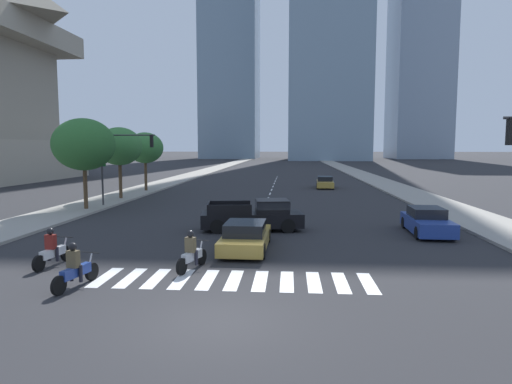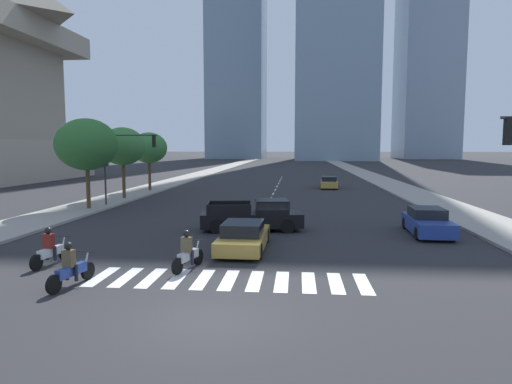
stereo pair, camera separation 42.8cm
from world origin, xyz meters
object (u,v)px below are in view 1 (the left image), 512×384
(motorcycle_trailing, at_px, (53,251))
(motorcycle_third, at_px, (192,254))
(traffic_signal_far, at_px, (122,154))
(street_tree_third, at_px, (145,148))
(street_tree_nearest, at_px, (84,145))
(sedan_gold_0, at_px, (246,237))
(street_tree_second, at_px, (119,146))
(sedan_gold_1, at_px, (325,183))
(pickup_truck, at_px, (257,215))
(motorcycle_lead, at_px, (75,270))
(sedan_blue_2, at_px, (427,222))

(motorcycle_trailing, height_order, motorcycle_third, same)
(traffic_signal_far, relative_size, street_tree_third, 0.97)
(motorcycle_third, relative_size, street_tree_nearest, 0.32)
(sedan_gold_0, distance_m, street_tree_second, 22.04)
(sedan_gold_1, bearing_deg, pickup_truck, -9.33)
(motorcycle_third, relative_size, sedan_gold_1, 0.44)
(motorcycle_lead, relative_size, street_tree_second, 0.36)
(motorcycle_trailing, distance_m, street_tree_nearest, 15.91)
(motorcycle_lead, bearing_deg, sedan_gold_0, -29.62)
(motorcycle_third, height_order, street_tree_nearest, street_tree_nearest)
(motorcycle_lead, distance_m, sedan_blue_2, 17.20)
(motorcycle_third, relative_size, street_tree_second, 0.34)
(street_tree_third, bearing_deg, sedan_gold_0, -62.93)
(motorcycle_lead, distance_m, motorcycle_third, 4.02)
(street_tree_nearest, relative_size, street_tree_third, 1.10)
(motorcycle_third, distance_m, traffic_signal_far, 19.01)
(street_tree_third, bearing_deg, traffic_signal_far, -80.25)
(street_tree_nearest, bearing_deg, motorcycle_trailing, -69.24)
(motorcycle_lead, height_order, street_tree_second, street_tree_second)
(sedan_gold_1, relative_size, street_tree_third, 0.80)
(pickup_truck, distance_m, street_tree_second, 18.57)
(motorcycle_trailing, distance_m, motorcycle_third, 5.38)
(sedan_gold_1, distance_m, street_tree_nearest, 26.63)
(motorcycle_trailing, relative_size, traffic_signal_far, 0.39)
(motorcycle_trailing, height_order, sedan_gold_0, motorcycle_trailing)
(motorcycle_trailing, xyz_separation_m, street_tree_third, (-5.45, 27.65, 3.82))
(sedan_blue_2, height_order, street_tree_nearest, street_tree_nearest)
(street_tree_nearest, bearing_deg, street_tree_second, 90.00)
(pickup_truck, xyz_separation_m, sedan_blue_2, (8.91, -0.29, -0.18))
(motorcycle_third, distance_m, sedan_blue_2, 13.18)
(street_tree_third, bearing_deg, motorcycle_third, -68.69)
(street_tree_third, bearing_deg, pickup_truck, -57.42)
(motorcycle_third, relative_size, street_tree_third, 0.35)
(sedan_gold_0, bearing_deg, sedan_blue_2, -63.11)
(motorcycle_lead, xyz_separation_m, street_tree_nearest, (-7.55, 16.81, 4.09))
(motorcycle_lead, bearing_deg, pickup_truck, -14.74)
(sedan_gold_0, height_order, sedan_gold_1, sedan_gold_0)
(sedan_gold_0, relative_size, traffic_signal_far, 0.84)
(motorcycle_lead, bearing_deg, motorcycle_third, -42.96)
(street_tree_nearest, bearing_deg, traffic_signal_far, 45.53)
(traffic_signal_far, bearing_deg, street_tree_nearest, -134.47)
(traffic_signal_far, distance_m, street_tree_second, 4.99)
(motorcycle_third, bearing_deg, sedan_gold_0, -9.91)
(motorcycle_lead, relative_size, sedan_gold_1, 0.47)
(sedan_gold_1, bearing_deg, sedan_gold_0, -7.73)
(sedan_gold_0, xyz_separation_m, street_tree_second, (-12.50, 17.72, 3.96))
(sedan_blue_2, distance_m, street_tree_second, 25.67)
(motorcycle_third, height_order, pickup_truck, pickup_truck)
(pickup_truck, bearing_deg, sedan_gold_0, -99.67)
(traffic_signal_far, bearing_deg, street_tree_second, 113.02)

